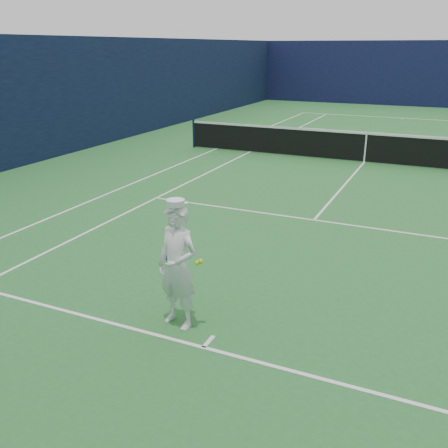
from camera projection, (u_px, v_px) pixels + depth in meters
name	position (u px, v px, depth m)	size (l,w,h in m)	color
ground	(364.00, 163.00, 16.61)	(80.00, 80.00, 0.00)	#28692E
court_markings	(364.00, 162.00, 16.60)	(11.03, 23.83, 0.01)	white
windscreen_fence	(370.00, 101.00, 15.93)	(20.12, 36.12, 4.00)	#0F1338
tennis_net	(366.00, 146.00, 16.42)	(12.88, 0.09, 1.07)	#141E4C
tennis_player	(178.00, 266.00, 6.68)	(0.74, 0.61, 1.82)	white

